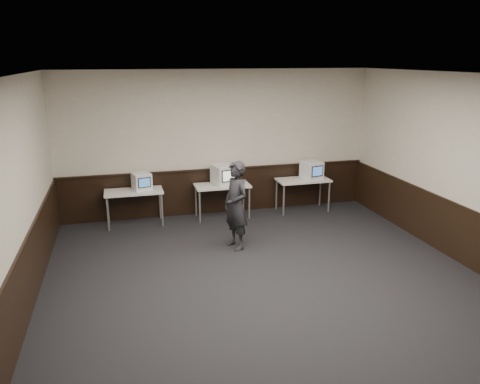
% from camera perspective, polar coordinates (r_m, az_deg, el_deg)
% --- Properties ---
extents(floor, '(8.00, 8.00, 0.00)m').
position_cam_1_polar(floor, '(7.28, 4.18, -12.10)').
color(floor, black).
rests_on(floor, ground).
extents(ceiling, '(8.00, 8.00, 0.00)m').
position_cam_1_polar(ceiling, '(6.42, 4.77, 13.94)').
color(ceiling, white).
rests_on(ceiling, back_wall).
extents(back_wall, '(7.00, 0.00, 7.00)m').
position_cam_1_polar(back_wall, '(10.44, -2.71, 5.97)').
color(back_wall, beige).
rests_on(back_wall, ground).
extents(left_wall, '(0.00, 8.00, 8.00)m').
position_cam_1_polar(left_wall, '(6.48, -26.28, -2.08)').
color(left_wall, beige).
rests_on(left_wall, ground).
extents(wainscot_back, '(6.98, 0.04, 1.00)m').
position_cam_1_polar(wainscot_back, '(10.67, -2.61, 0.13)').
color(wainscot_back, black).
rests_on(wainscot_back, back_wall).
extents(wainscot_left, '(0.04, 7.98, 1.00)m').
position_cam_1_polar(wainscot_left, '(6.87, -24.96, -10.82)').
color(wainscot_left, black).
rests_on(wainscot_left, left_wall).
extents(wainscot_right, '(0.04, 7.98, 1.00)m').
position_cam_1_polar(wainscot_right, '(8.76, 26.46, -5.25)').
color(wainscot_right, black).
rests_on(wainscot_right, right_wall).
extents(wainscot_rail, '(6.98, 0.06, 0.04)m').
position_cam_1_polar(wainscot_rail, '(10.52, -2.63, 2.82)').
color(wainscot_rail, black).
rests_on(wainscot_rail, wainscot_back).
extents(desk_left, '(1.20, 0.60, 0.75)m').
position_cam_1_polar(desk_left, '(10.05, -12.82, -0.23)').
color(desk_left, silver).
rests_on(desk_left, ground).
extents(desk_center, '(1.20, 0.60, 0.75)m').
position_cam_1_polar(desk_center, '(10.27, -2.18, 0.52)').
color(desk_center, silver).
rests_on(desk_center, ground).
extents(desk_right, '(1.20, 0.60, 0.75)m').
position_cam_1_polar(desk_right, '(10.82, 7.69, 1.20)').
color(desk_right, silver).
rests_on(desk_right, ground).
extents(emac_left, '(0.44, 0.45, 0.36)m').
position_cam_1_polar(emac_left, '(10.03, -11.89, 1.27)').
color(emac_left, white).
rests_on(emac_left, desk_left).
extents(emac_center, '(0.55, 0.56, 0.44)m').
position_cam_1_polar(emac_center, '(10.23, -2.03, 2.14)').
color(emac_center, white).
rests_on(emac_center, desk_center).
extents(emac_right, '(0.49, 0.51, 0.41)m').
position_cam_1_polar(emac_right, '(10.81, 8.73, 2.65)').
color(emac_right, white).
rests_on(emac_right, desk_right).
extents(person, '(0.57, 0.70, 1.65)m').
position_cam_1_polar(person, '(8.56, -0.49, -1.66)').
color(person, black).
rests_on(person, ground).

